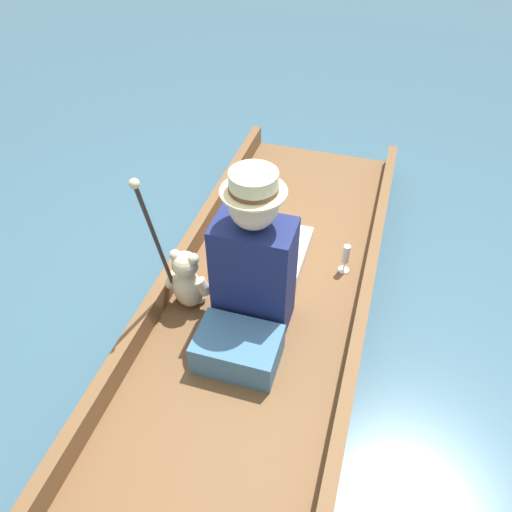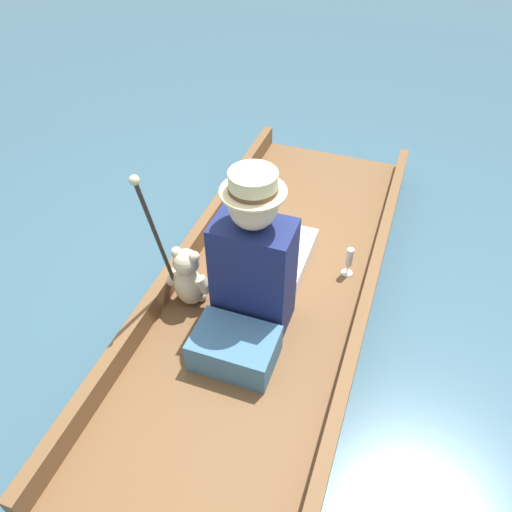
{
  "view_description": "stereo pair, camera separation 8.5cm",
  "coord_description": "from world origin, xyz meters",
  "px_view_note": "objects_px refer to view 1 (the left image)",
  "views": [
    {
      "loc": [
        0.47,
        -1.85,
        2.08
      ],
      "look_at": [
        -0.02,
        -0.21,
        0.52
      ],
      "focal_mm": 35.0,
      "sensor_mm": 36.0,
      "label": 1
    },
    {
      "loc": [
        0.56,
        -1.82,
        2.08
      ],
      "look_at": [
        -0.02,
        -0.21,
        0.52
      ],
      "focal_mm": 35.0,
      "sensor_mm": 36.0,
      "label": 2
    }
  ],
  "objects_px": {
    "seated_person": "(259,259)",
    "teddy_bear": "(188,281)",
    "wine_glass": "(346,256)",
    "walking_cane": "(156,239)"
  },
  "relations": [
    {
      "from": "teddy_bear",
      "to": "wine_glass",
      "type": "distance_m",
      "value": 0.88
    },
    {
      "from": "seated_person",
      "to": "teddy_bear",
      "type": "distance_m",
      "value": 0.39
    },
    {
      "from": "walking_cane",
      "to": "seated_person",
      "type": "bearing_deg",
      "value": 26.07
    },
    {
      "from": "seated_person",
      "to": "wine_glass",
      "type": "relative_size",
      "value": 4.85
    },
    {
      "from": "teddy_bear",
      "to": "wine_glass",
      "type": "xyz_separation_m",
      "value": [
        0.73,
        0.48,
        -0.07
      ]
    },
    {
      "from": "teddy_bear",
      "to": "wine_glass",
      "type": "relative_size",
      "value": 2.05
    },
    {
      "from": "teddy_bear",
      "to": "walking_cane",
      "type": "relative_size",
      "value": 0.41
    },
    {
      "from": "seated_person",
      "to": "wine_glass",
      "type": "xyz_separation_m",
      "value": [
        0.38,
        0.38,
        -0.21
      ]
    },
    {
      "from": "teddy_bear",
      "to": "seated_person",
      "type": "bearing_deg",
      "value": 16.22
    },
    {
      "from": "seated_person",
      "to": "teddy_bear",
      "type": "bearing_deg",
      "value": -158.71
    }
  ]
}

